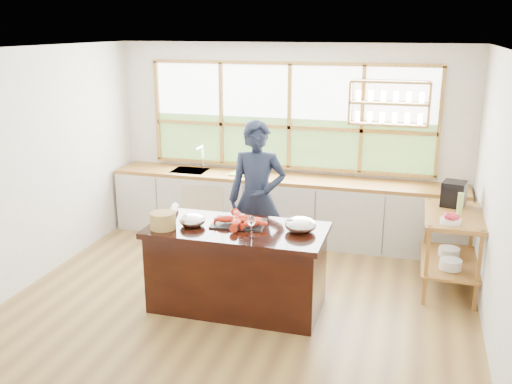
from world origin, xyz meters
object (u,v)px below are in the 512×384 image
at_px(island, 237,267).
at_px(espresso_machine, 454,194).
at_px(cook, 257,199).
at_px(wicker_basket, 163,221).

bearing_deg(island, espresso_machine, 32.75).
relative_size(island, espresso_machine, 6.40).
bearing_deg(island, cook, 92.53).
relative_size(island, cook, 0.99).
relative_size(cook, wicker_basket, 7.02).
distance_m(espresso_machine, wicker_basket, 3.34).
height_order(cook, espresso_machine, cook).
xyz_separation_m(island, cook, (-0.04, 0.92, 0.48)).
bearing_deg(wicker_basket, cook, 59.16).
bearing_deg(cook, wicker_basket, -128.39).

